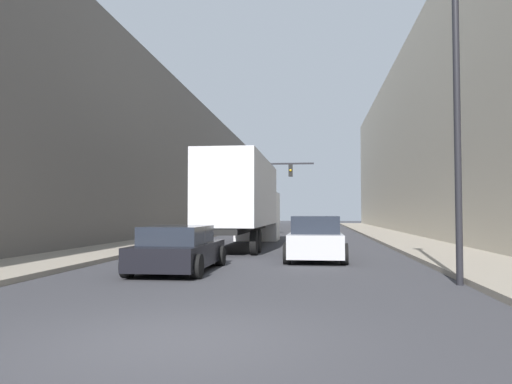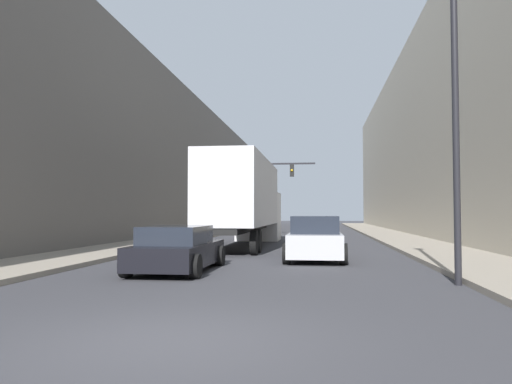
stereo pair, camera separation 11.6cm
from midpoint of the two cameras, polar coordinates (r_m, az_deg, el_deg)
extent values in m
plane|color=#38383D|center=(6.91, -9.22, -16.47)|extent=(200.00, 200.00, 0.00)
cube|color=gray|center=(36.82, 15.15, -4.82)|extent=(3.29, 80.00, 0.15)
cube|color=gray|center=(37.52, -6.44, -4.84)|extent=(3.29, 80.00, 0.15)
cube|color=#BCB29E|center=(38.13, 22.00, 6.31)|extent=(6.00, 80.00, 14.69)
cube|color=#66605B|center=(39.08, -13.05, 3.90)|extent=(6.00, 80.00, 11.86)
cube|color=silver|center=(24.11, -1.47, -0.07)|extent=(2.55, 10.59, 3.13)
cube|color=black|center=(24.10, -1.48, -4.15)|extent=(1.27, 10.59, 0.24)
cube|color=silver|center=(30.73, 0.41, -2.83)|extent=(2.55, 2.81, 2.91)
cylinder|color=black|center=(20.32, -6.39, -5.73)|extent=(0.25, 1.00, 1.00)
cylinder|color=black|center=(19.92, -0.05, -5.81)|extent=(0.25, 1.00, 1.00)
cylinder|color=black|center=(21.49, -5.63, -5.55)|extent=(0.25, 1.00, 1.00)
cylinder|color=black|center=(21.10, 0.36, -5.62)|extent=(0.25, 1.00, 1.00)
cylinder|color=black|center=(30.91, -1.66, -4.60)|extent=(0.25, 1.00, 1.00)
cylinder|color=black|center=(30.64, 2.51, -4.61)|extent=(0.25, 1.00, 1.00)
cube|color=black|center=(14.75, -8.65, -7.02)|extent=(1.83, 4.49, 0.63)
cube|color=#1E232D|center=(14.50, -8.88, -4.86)|extent=(1.61, 2.47, 0.50)
cylinder|color=black|center=(16.51, -10.26, -7.10)|extent=(0.25, 0.64, 0.64)
cylinder|color=black|center=(16.05, -3.96, -7.27)|extent=(0.25, 0.64, 0.64)
cylinder|color=black|center=(13.50, -14.37, -8.12)|extent=(0.25, 0.64, 0.64)
cylinder|color=black|center=(12.95, -6.72, -8.43)|extent=(0.25, 0.64, 0.64)
cube|color=#B7B7BC|center=(18.16, 6.96, -5.87)|extent=(1.84, 4.61, 0.77)
cube|color=#1E232D|center=(17.90, 6.95, -3.71)|extent=(1.62, 2.54, 0.61)
cylinder|color=black|center=(19.80, 4.30, -6.25)|extent=(0.25, 0.70, 0.70)
cylinder|color=black|center=(19.79, 9.67, -6.23)|extent=(0.25, 0.70, 0.70)
cylinder|color=black|center=(16.50, 3.72, -7.03)|extent=(0.25, 0.70, 0.70)
cylinder|color=black|center=(16.49, 10.16, -7.00)|extent=(0.25, 0.70, 0.70)
cylinder|color=black|center=(37.44, -3.63, -0.67)|extent=(0.20, 0.20, 5.63)
cube|color=black|center=(37.11, 1.58, 3.23)|extent=(6.84, 0.12, 0.12)
cube|color=black|center=(37.27, -1.04, 2.42)|extent=(0.30, 0.24, 0.90)
sphere|color=green|center=(37.15, -1.07, 2.87)|extent=(0.18, 0.18, 0.18)
cube|color=black|center=(37.06, 1.58, 2.44)|extent=(0.30, 0.24, 0.90)
sphere|color=green|center=(36.92, 1.56, 2.46)|extent=(0.18, 0.18, 0.18)
cube|color=black|center=(36.93, 4.22, 2.47)|extent=(0.30, 0.24, 0.90)
sphere|color=gold|center=(36.80, 4.21, 2.49)|extent=(0.18, 0.18, 0.18)
cylinder|color=black|center=(12.75, 22.12, 6.58)|extent=(0.16, 0.16, 7.27)
camera|label=1|loc=(0.06, -89.83, -0.01)|focal=35.00mm
camera|label=2|loc=(0.06, 90.17, 0.01)|focal=35.00mm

